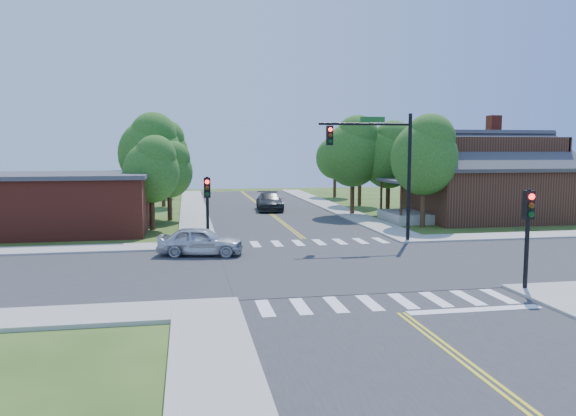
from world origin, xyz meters
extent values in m
plane|color=#314916|center=(0.00, 0.00, 0.00)|extent=(100.00, 100.00, 0.00)
cube|color=#2D2D30|center=(0.00, 0.00, 0.02)|extent=(10.00, 90.00, 0.04)
cube|color=#2D2D30|center=(0.00, 0.00, 0.03)|extent=(90.00, 10.00, 0.04)
cube|color=#2D2D30|center=(0.00, 0.00, 0.00)|extent=(10.20, 10.20, 0.06)
cube|color=#9E9B93|center=(6.10, 25.00, 0.07)|extent=(2.20, 40.00, 0.14)
cube|color=#9E9B93|center=(-6.10, 25.00, 0.07)|extent=(2.20, 40.00, 0.14)
cube|color=white|center=(-4.20, 6.20, 0.05)|extent=(0.45, 2.00, 0.01)
cube|color=white|center=(-3.00, 6.20, 0.05)|extent=(0.45, 2.00, 0.01)
cube|color=white|center=(-1.80, 6.20, 0.05)|extent=(0.45, 2.00, 0.01)
cube|color=white|center=(-0.60, 6.20, 0.05)|extent=(0.45, 2.00, 0.01)
cube|color=white|center=(0.60, 6.20, 0.05)|extent=(0.45, 2.00, 0.01)
cube|color=white|center=(1.80, 6.20, 0.05)|extent=(0.45, 2.00, 0.01)
cube|color=white|center=(3.00, 6.20, 0.05)|extent=(0.45, 2.00, 0.01)
cube|color=white|center=(4.20, 6.20, 0.05)|extent=(0.45, 2.00, 0.01)
cube|color=white|center=(-4.20, -6.20, 0.05)|extent=(0.45, 2.00, 0.01)
cube|color=white|center=(-3.00, -6.20, 0.05)|extent=(0.45, 2.00, 0.01)
cube|color=white|center=(-1.80, -6.20, 0.05)|extent=(0.45, 2.00, 0.01)
cube|color=white|center=(-0.60, -6.20, 0.05)|extent=(0.45, 2.00, 0.01)
cube|color=white|center=(0.60, -6.20, 0.05)|extent=(0.45, 2.00, 0.01)
cube|color=white|center=(1.80, -6.20, 0.05)|extent=(0.45, 2.00, 0.01)
cube|color=white|center=(3.00, -6.20, 0.05)|extent=(0.45, 2.00, 0.01)
cube|color=white|center=(4.20, -6.20, 0.05)|extent=(0.45, 2.00, 0.01)
cube|color=yellow|center=(-0.10, 26.25, 0.05)|extent=(0.10, 37.50, 0.01)
cube|color=yellow|center=(0.10, 26.25, 0.05)|extent=(0.10, 37.50, 0.01)
cube|color=white|center=(2.50, -7.60, 0.00)|extent=(4.60, 0.45, 0.09)
cylinder|color=black|center=(5.60, 5.60, 3.60)|extent=(0.20, 0.20, 7.20)
cylinder|color=black|center=(3.00, 5.60, 6.60)|extent=(5.20, 0.14, 0.14)
cube|color=#19591E|center=(3.40, 5.55, 6.85)|extent=(1.40, 0.04, 0.30)
cube|color=black|center=(1.00, 5.60, 5.98)|extent=(0.34, 0.28, 1.05)
sphere|color=#FF0C0C|center=(1.00, 5.43, 6.29)|extent=(0.22, 0.22, 0.22)
sphere|color=#3F2605|center=(1.00, 5.43, 5.97)|extent=(0.22, 0.22, 0.22)
sphere|color=#05330F|center=(1.00, 5.43, 5.65)|extent=(0.22, 0.22, 0.22)
cylinder|color=black|center=(5.60, -5.60, 1.90)|extent=(0.16, 0.16, 3.80)
cube|color=black|center=(5.60, -5.60, 3.23)|extent=(0.34, 0.28, 1.05)
sphere|color=#FF0C0C|center=(5.60, -5.77, 3.54)|extent=(0.22, 0.22, 0.22)
sphere|color=#3F2605|center=(5.60, -5.77, 3.22)|extent=(0.22, 0.22, 0.22)
sphere|color=#05330F|center=(5.60, -5.77, 2.90)|extent=(0.22, 0.22, 0.22)
cylinder|color=black|center=(-5.60, 5.60, 1.90)|extent=(0.16, 0.16, 3.80)
cube|color=black|center=(-5.60, 5.60, 3.23)|extent=(0.34, 0.28, 1.05)
sphere|color=#FF0C0C|center=(-5.60, 5.43, 3.54)|extent=(0.22, 0.22, 0.22)
sphere|color=#3F2605|center=(-5.60, 5.43, 3.22)|extent=(0.22, 0.22, 0.22)
sphere|color=#05330F|center=(-5.60, 5.43, 2.90)|extent=(0.22, 0.22, 0.22)
cube|color=black|center=(15.20, 14.20, 2.00)|extent=(10.00, 8.00, 4.00)
cube|color=#9E9B93|center=(8.90, 14.20, 0.35)|extent=(2.60, 4.50, 0.70)
cylinder|color=black|center=(7.80, 12.20, 1.60)|extent=(0.18, 0.18, 2.50)
cylinder|color=black|center=(7.80, 16.20, 1.60)|extent=(0.18, 0.18, 2.50)
cube|color=#38383D|center=(8.90, 14.20, 2.95)|extent=(2.80, 4.80, 0.18)
cube|color=maroon|center=(17.70, 17.70, 3.55)|extent=(0.90, 0.90, 7.11)
cube|color=maroon|center=(-14.20, 13.20, 1.75)|extent=(10.00, 8.00, 3.50)
cube|color=#38383D|center=(-14.20, 13.20, 3.60)|extent=(10.40, 8.40, 0.25)
cylinder|color=#382314|center=(8.96, 11.22, 1.41)|extent=(0.34, 0.34, 2.83)
ellipsoid|color=#1E5017|center=(8.96, 11.22, 4.62)|extent=(4.47, 4.24, 4.91)
sphere|color=#1E5017|center=(9.26, 11.02, 5.96)|extent=(3.28, 3.28, 3.28)
cylinder|color=#382314|center=(9.08, 18.21, 1.39)|extent=(0.34, 0.34, 2.79)
ellipsoid|color=#1E5017|center=(9.08, 18.21, 4.55)|extent=(4.40, 4.18, 4.84)
sphere|color=#1E5017|center=(9.38, 18.01, 5.87)|extent=(3.23, 3.23, 3.23)
cylinder|color=#382314|center=(9.11, 25.71, 1.42)|extent=(0.34, 0.34, 2.83)
ellipsoid|color=#1E5017|center=(9.11, 25.71, 4.62)|extent=(4.47, 4.25, 4.92)
sphere|color=#1E5017|center=(9.41, 25.51, 5.96)|extent=(3.28, 3.28, 3.28)
cylinder|color=#382314|center=(9.21, 34.92, 1.31)|extent=(0.34, 0.34, 2.61)
ellipsoid|color=#1E5017|center=(9.21, 34.92, 4.26)|extent=(4.12, 3.92, 4.53)
sphere|color=#1E5017|center=(9.51, 34.72, 5.50)|extent=(3.02, 3.02, 3.02)
cylinder|color=#382314|center=(-8.89, 13.22, 1.14)|extent=(0.34, 0.34, 2.29)
ellipsoid|color=#1E5017|center=(-8.89, 13.22, 3.73)|extent=(3.61, 3.43, 3.97)
sphere|color=#1E5017|center=(-8.59, 13.02, 4.82)|extent=(2.65, 2.65, 2.65)
cylinder|color=#382314|center=(-9.33, 19.50, 1.49)|extent=(0.34, 0.34, 2.98)
ellipsoid|color=#1E5017|center=(-9.33, 19.50, 4.86)|extent=(4.70, 4.47, 5.17)
sphere|color=#1E5017|center=(-9.03, 19.30, 6.27)|extent=(3.45, 3.45, 3.45)
cylinder|color=#382314|center=(-8.74, 28.13, 1.47)|extent=(0.34, 0.34, 2.94)
ellipsoid|color=#1E5017|center=(-8.74, 28.13, 4.79)|extent=(4.63, 4.40, 5.10)
sphere|color=#1E5017|center=(-8.44, 27.93, 6.18)|extent=(3.40, 3.40, 3.40)
cylinder|color=#382314|center=(-8.67, 37.36, 1.17)|extent=(0.34, 0.34, 2.34)
ellipsoid|color=#1E5017|center=(-8.67, 37.36, 3.81)|extent=(3.69, 3.51, 4.06)
sphere|color=#1E5017|center=(-8.37, 37.16, 4.92)|extent=(2.71, 2.71, 2.71)
cylinder|color=#382314|center=(6.30, 18.75, 1.47)|extent=(0.34, 0.34, 2.94)
ellipsoid|color=#1E5017|center=(6.30, 18.75, 4.80)|extent=(4.65, 4.41, 5.11)
sphere|color=#1E5017|center=(6.60, 18.55, 6.19)|extent=(3.41, 3.41, 3.41)
cylinder|color=#382314|center=(-7.90, 18.00, 1.09)|extent=(0.34, 0.34, 2.18)
ellipsoid|color=#1E5017|center=(-7.90, 18.00, 3.55)|extent=(3.44, 3.27, 3.78)
sphere|color=#1E5017|center=(-7.60, 17.80, 4.58)|extent=(2.52, 2.52, 2.52)
imported|color=silver|center=(-6.03, 3.50, 0.71)|extent=(3.35, 4.84, 1.42)
imported|color=#282A2C|center=(0.26, 22.90, 0.76)|extent=(2.89, 5.55, 1.52)
camera|label=1|loc=(-6.67, -24.03, 5.27)|focal=35.00mm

